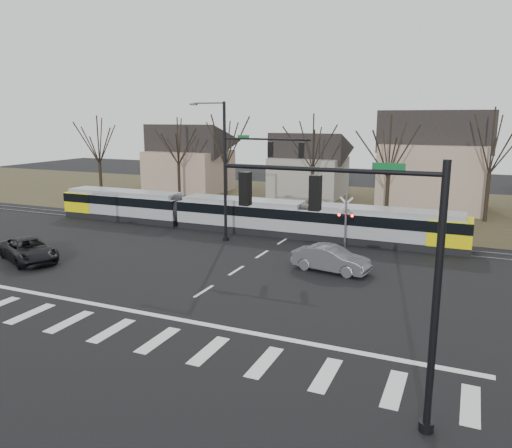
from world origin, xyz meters
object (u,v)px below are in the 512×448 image
at_px(sedan, 331,259).
at_px(suv, 29,250).
at_px(tram, 241,213).
at_px(rail_crossing_signal, 345,225).

xyz_separation_m(sedan, suv, (-18.46, -5.60, -0.03)).
bearing_deg(tram, rail_crossing_signal, -18.88).
height_order(sedan, rail_crossing_signal, rail_crossing_signal).
xyz_separation_m(tram, rail_crossing_signal, (9.38, -3.21, 0.44)).
bearing_deg(suv, rail_crossing_signal, -35.82).
bearing_deg(sedan, suv, 116.11).
height_order(tram, rail_crossing_signal, rail_crossing_signal).
distance_m(sedan, suv, 19.29).
bearing_deg(tram, suv, -123.26).
distance_m(tram, sedan, 12.44).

